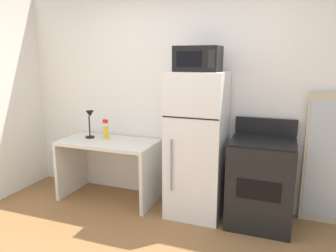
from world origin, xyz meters
The scene contains 8 objects.
wall_back_white centered at (0.00, 1.70, 1.30)m, with size 5.00×0.10×2.60m, color white.
desk centered at (-0.89, 1.32, 0.53)m, with size 1.19×0.61×0.75m.
desk_lamp centered at (-1.16, 1.36, 0.99)m, with size 0.14×0.12×0.35m.
spray_bottle centered at (-0.96, 1.39, 0.85)m, with size 0.06×0.06×0.25m.
refrigerator centered at (0.23, 1.34, 0.80)m, with size 0.60×0.61×1.60m.
microwave centered at (0.23, 1.32, 1.73)m, with size 0.46×0.35×0.26m.
oven_range centered at (0.93, 1.33, 0.47)m, with size 0.65×0.61×1.10m.
leaning_mirror centered at (1.55, 1.59, 0.70)m, with size 0.44×0.03×1.40m.
Camera 1 is at (1.11, -1.96, 1.74)m, focal length 34.09 mm.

